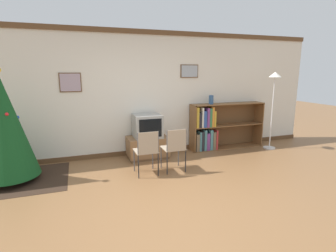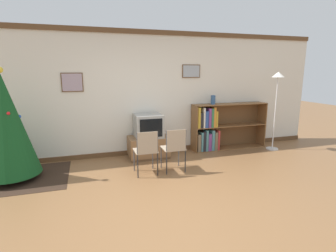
# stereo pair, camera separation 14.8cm
# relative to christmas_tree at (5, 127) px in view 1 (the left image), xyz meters

# --- Properties ---
(ground_plane) EXTENTS (24.00, 24.00, 0.00)m
(ground_plane) POSITION_rel_christmas_tree_xyz_m (2.33, -1.61, -0.95)
(ground_plane) COLOR brown
(wall_back) EXTENTS (8.97, 0.11, 2.70)m
(wall_back) POSITION_rel_christmas_tree_xyz_m (2.33, 0.82, 0.40)
(wall_back) COLOR silver
(wall_back) RESTS_ON ground_plane
(area_rug) EXTENTS (1.80, 1.38, 0.01)m
(area_rug) POSITION_rel_christmas_tree_xyz_m (-0.00, 0.00, -0.95)
(area_rug) COLOR #332319
(area_rug) RESTS_ON ground_plane
(christmas_tree) EXTENTS (0.94, 0.94, 1.90)m
(christmas_tree) POSITION_rel_christmas_tree_xyz_m (0.00, 0.00, 0.00)
(christmas_tree) COLOR maroon
(christmas_tree) RESTS_ON area_rug
(tv_console) EXTENTS (0.86, 0.55, 0.46)m
(tv_console) POSITION_rel_christmas_tree_xyz_m (2.52, 0.48, -0.72)
(tv_console) COLOR brown
(tv_console) RESTS_ON ground_plane
(television) EXTENTS (0.57, 0.53, 0.49)m
(television) POSITION_rel_christmas_tree_xyz_m (2.52, 0.48, -0.25)
(television) COLOR #9E9E99
(television) RESTS_ON tv_console
(folding_chair_left) EXTENTS (0.40, 0.40, 0.82)m
(folding_chair_left) POSITION_rel_christmas_tree_xyz_m (2.25, -0.49, -0.48)
(folding_chair_left) COLOR tan
(folding_chair_left) RESTS_ON ground_plane
(folding_chair_right) EXTENTS (0.40, 0.40, 0.82)m
(folding_chair_right) POSITION_rel_christmas_tree_xyz_m (2.78, -0.49, -0.48)
(folding_chair_right) COLOR tan
(folding_chair_right) RESTS_ON ground_plane
(bookshelf) EXTENTS (1.84, 0.36, 1.09)m
(bookshelf) POSITION_rel_christmas_tree_xyz_m (4.18, 0.58, -0.43)
(bookshelf) COLOR brown
(bookshelf) RESTS_ON ground_plane
(vase) EXTENTS (0.11, 0.11, 0.21)m
(vase) POSITION_rel_christmas_tree_xyz_m (4.09, 0.59, 0.24)
(vase) COLOR #335684
(vase) RESTS_ON bookshelf
(standing_lamp) EXTENTS (0.28, 0.28, 1.83)m
(standing_lamp) POSITION_rel_christmas_tree_xyz_m (5.49, 0.17, 0.45)
(standing_lamp) COLOR silver
(standing_lamp) RESTS_ON ground_plane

